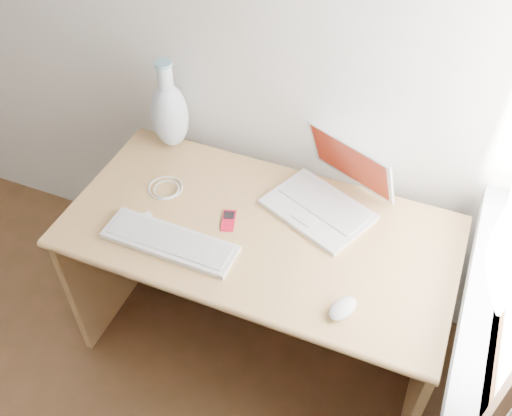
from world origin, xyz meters
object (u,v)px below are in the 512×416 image
at_px(laptop, 323,192).
at_px(external_keyboard, 170,241).
at_px(vase, 170,113).
at_px(desk, 267,250).

relative_size(laptop, external_keyboard, 0.91).
bearing_deg(laptop, vase, -165.31).
relative_size(desk, vase, 3.63).
relative_size(external_keyboard, vase, 1.25).
distance_m(desk, vase, 0.65).
xyz_separation_m(desk, laptop, (0.16, 0.12, 0.26)).
relative_size(laptop, vase, 1.15).
xyz_separation_m(laptop, external_keyboard, (-0.42, -0.39, -0.04)).
bearing_deg(desk, laptop, 37.57).
xyz_separation_m(laptop, vase, (-0.66, 0.10, 0.10)).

